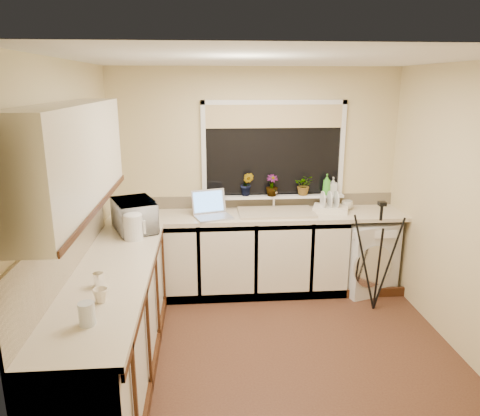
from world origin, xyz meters
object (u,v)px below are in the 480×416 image
at_px(tripod, 378,257).
at_px(washing_machine, 363,255).
at_px(soap_bottle_green, 327,185).
at_px(cup_back, 347,205).
at_px(laptop, 211,210).
at_px(glass_jug, 87,314).
at_px(kettle, 133,227).
at_px(steel_jar, 99,280).
at_px(plant_d, 304,185).
at_px(dish_rack, 331,209).
at_px(soap_bottle_clear, 333,186).
at_px(plant_c, 272,185).
at_px(cup_left, 101,295).
at_px(plant_b, 247,184).
at_px(microwave, 135,215).

bearing_deg(tripod, washing_machine, 72.17).
xyz_separation_m(soap_bottle_green, cup_back, (0.22, -0.10, -0.22)).
xyz_separation_m(laptop, glass_jug, (-0.77, -2.21, -0.00)).
xyz_separation_m(kettle, cup_back, (2.25, 0.83, -0.06)).
distance_m(steel_jar, plant_d, 2.71).
distance_m(dish_rack, steel_jar, 2.79).
bearing_deg(plant_d, washing_machine, -20.97).
distance_m(laptop, soap_bottle_clear, 1.43).
bearing_deg(laptop, kettle, -153.53).
relative_size(glass_jug, soap_bottle_green, 0.59).
relative_size(dish_rack, glass_jug, 2.68).
height_order(plant_c, plant_d, plant_c).
height_order(laptop, cup_left, laptop).
bearing_deg(kettle, cup_left, -91.65).
bearing_deg(cup_back, washing_machine, -38.45).
bearing_deg(tripod, plant_b, 135.23).
bearing_deg(kettle, steel_jar, -95.71).
distance_m(washing_machine, plant_b, 1.54).
relative_size(laptop, tripod, 0.39).
bearing_deg(cup_back, glass_jug, -134.30).
relative_size(microwave, plant_d, 2.29).
bearing_deg(plant_c, soap_bottle_green, -0.07).
bearing_deg(washing_machine, plant_c, 149.51).
xyz_separation_m(soap_bottle_green, soap_bottle_clear, (0.08, 0.03, -0.02)).
bearing_deg(steel_jar, cup_left, -74.73).
bearing_deg(plant_b, soap_bottle_clear, -0.00).
bearing_deg(plant_d, plant_c, -178.25).
bearing_deg(tripod, dish_rack, 106.70).
relative_size(plant_c, soap_bottle_clear, 1.22).
xyz_separation_m(steel_jar, cup_back, (2.35, 1.83, -0.00)).
distance_m(soap_bottle_green, soap_bottle_clear, 0.09).
height_order(dish_rack, plant_b, plant_b).
bearing_deg(soap_bottle_clear, microwave, -162.38).
distance_m(kettle, microwave, 0.29).
distance_m(laptop, tripod, 1.78).
bearing_deg(plant_c, tripod, -37.15).
height_order(laptop, kettle, laptop).
bearing_deg(glass_jug, microwave, 89.02).
bearing_deg(soap_bottle_green, dish_rack, -83.79).
relative_size(laptop, soap_bottle_clear, 2.32).
xyz_separation_m(tripod, cup_back, (-0.14, 0.64, 0.37)).
bearing_deg(plant_c, washing_machine, -13.20).
xyz_separation_m(plant_d, soap_bottle_clear, (0.34, 0.02, -0.02)).
xyz_separation_m(soap_bottle_green, cup_left, (-2.06, -2.16, -0.22)).
relative_size(kettle, plant_d, 0.98).
xyz_separation_m(glass_jug, microwave, (0.03, 1.81, 0.08)).
distance_m(steel_jar, plant_c, 2.46).
bearing_deg(glass_jug, plant_d, 53.50).
xyz_separation_m(glass_jug, soap_bottle_clear, (2.16, 2.48, 0.18)).
height_order(glass_jug, plant_c, plant_c).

